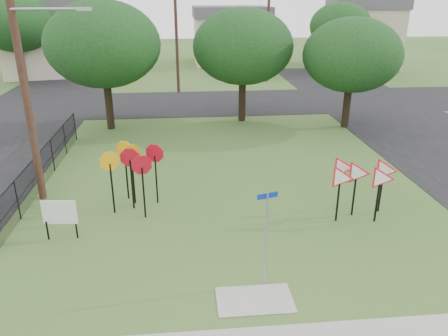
# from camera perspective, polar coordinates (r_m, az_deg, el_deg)

# --- Properties ---
(ground) EXTENTS (140.00, 140.00, 0.00)m
(ground) POSITION_cam_1_polar(r_m,az_deg,el_deg) (13.91, 2.42, -10.70)
(ground) COLOR #335620
(street_right) EXTENTS (8.00, 50.00, 0.02)m
(street_right) POSITION_cam_1_polar(r_m,az_deg,el_deg) (26.65, 25.76, 3.33)
(street_right) COLOR black
(street_right) RESTS_ON ground
(street_far) EXTENTS (60.00, 8.00, 0.02)m
(street_far) POSITION_cam_1_polar(r_m,az_deg,el_deg) (32.53, -2.38, 8.51)
(street_far) COLOR black
(street_far) RESTS_ON ground
(curb_pad) EXTENTS (2.00, 1.20, 0.02)m
(curb_pad) POSITION_cam_1_polar(r_m,az_deg,el_deg) (11.98, 4.04, -16.80)
(curb_pad) COLOR gray
(curb_pad) RESTS_ON ground
(street_name_sign) EXTENTS (0.56, 0.18, 2.79)m
(street_name_sign) POSITION_cam_1_polar(r_m,az_deg,el_deg) (11.64, 5.51, -8.53)
(street_name_sign) COLOR gray
(street_name_sign) RESTS_ON ground
(stop_sign_cluster) EXTENTS (2.24, 1.90, 2.38)m
(stop_sign_cluster) POSITION_cam_1_polar(r_m,az_deg,el_deg) (16.16, -11.87, 0.67)
(stop_sign_cluster) COLOR black
(stop_sign_cluster) RESTS_ON ground
(yield_sign_cluster) EXTENTS (2.64, 1.33, 2.12)m
(yield_sign_cluster) POSITION_cam_1_polar(r_m,az_deg,el_deg) (15.98, 17.37, -0.93)
(yield_sign_cluster) COLOR black
(yield_sign_cluster) RESTS_ON ground
(info_board) EXTENTS (1.10, 0.13, 1.38)m
(info_board) POSITION_cam_1_polar(r_m,az_deg,el_deg) (15.01, -20.69, -5.59)
(info_board) COLOR black
(info_board) RESTS_ON ground
(utility_pole_main) EXTENTS (3.55, 0.33, 10.00)m
(utility_pole_main) POSITION_cam_1_polar(r_m,az_deg,el_deg) (17.19, -24.85, 12.29)
(utility_pole_main) COLOR #42291E
(utility_pole_main) RESTS_ON ground
(far_pole_a) EXTENTS (1.40, 0.24, 9.00)m
(far_pole_a) POSITION_cam_1_polar(r_m,az_deg,el_deg) (35.73, -6.24, 17.06)
(far_pole_a) COLOR #42291E
(far_pole_a) RESTS_ON ground
(far_pole_b) EXTENTS (1.40, 0.24, 8.50)m
(far_pole_b) POSITION_cam_1_polar(r_m,az_deg,el_deg) (40.48, 5.74, 17.26)
(far_pole_b) COLOR #42291E
(far_pole_b) RESTS_ON ground
(far_pole_c) EXTENTS (1.40, 0.24, 9.00)m
(far_pole_c) POSITION_cam_1_polar(r_m,az_deg,el_deg) (42.53, -17.53, 16.97)
(far_pole_c) COLOR #42291E
(far_pole_c) RESTS_ON ground
(fence_run) EXTENTS (0.05, 11.55, 1.50)m
(fence_run) POSITION_cam_1_polar(r_m,az_deg,el_deg) (19.97, -22.33, 0.53)
(fence_run) COLOR black
(fence_run) RESTS_ON ground
(house_left) EXTENTS (10.58, 8.88, 7.20)m
(house_left) POSITION_cam_1_polar(r_m,az_deg,el_deg) (47.40, -21.36, 15.76)
(house_left) COLOR beige
(house_left) RESTS_ON ground
(house_mid) EXTENTS (8.40, 8.40, 6.20)m
(house_mid) POSITION_cam_1_polar(r_m,az_deg,el_deg) (52.11, 0.84, 17.03)
(house_mid) COLOR beige
(house_mid) RESTS_ON ground
(house_right) EXTENTS (8.30, 8.30, 7.20)m
(house_right) POSITION_cam_1_polar(r_m,az_deg,el_deg) (51.67, 17.69, 16.58)
(house_right) COLOR beige
(house_right) RESTS_ON ground
(tree_near_left) EXTENTS (6.40, 6.40, 7.27)m
(tree_near_left) POSITION_cam_1_polar(r_m,az_deg,el_deg) (26.11, -15.52, 15.29)
(tree_near_left) COLOR black
(tree_near_left) RESTS_ON ground
(tree_near_mid) EXTENTS (6.00, 6.00, 6.80)m
(tree_near_mid) POSITION_cam_1_polar(r_m,az_deg,el_deg) (27.03, 2.49, 15.55)
(tree_near_mid) COLOR black
(tree_near_mid) RESTS_ON ground
(tree_near_right) EXTENTS (5.60, 5.60, 6.33)m
(tree_near_right) POSITION_cam_1_polar(r_m,az_deg,el_deg) (26.65, 16.38, 13.95)
(tree_near_right) COLOR black
(tree_near_right) RESTS_ON ground
(tree_far_left) EXTENTS (6.80, 6.80, 7.73)m
(tree_far_left) POSITION_cam_1_polar(r_m,az_deg,el_deg) (44.06, -25.59, 16.80)
(tree_far_left) COLOR black
(tree_far_left) RESTS_ON ground
(tree_far_right) EXTENTS (6.00, 6.00, 6.80)m
(tree_far_right) POSITION_cam_1_polar(r_m,az_deg,el_deg) (46.45, 14.98, 17.48)
(tree_far_right) COLOR black
(tree_far_right) RESTS_ON ground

